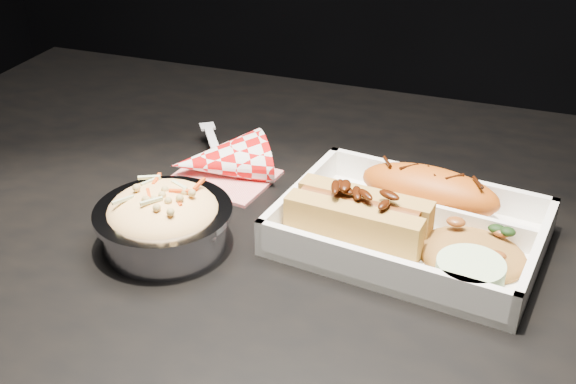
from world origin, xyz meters
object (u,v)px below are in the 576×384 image
at_px(napkin_fork, 219,161).
at_px(hotdog, 359,214).
at_px(dining_table, 310,300).
at_px(foil_coleslaw_cup, 164,219).
at_px(fried_pastry, 429,190).
at_px(food_tray, 410,232).

bearing_deg(napkin_fork, hotdog, 32.04).
distance_m(dining_table, foil_coleslaw_cup, 0.19).
height_order(dining_table, hotdog, hotdog).
relative_size(fried_pastry, hotdog, 1.05).
distance_m(foil_coleslaw_cup, napkin_fork, 0.16).
relative_size(dining_table, fried_pastry, 8.12).
xyz_separation_m(fried_pastry, foil_coleslaw_cup, (-0.23, -0.15, 0.00)).
distance_m(dining_table, fried_pastry, 0.18).
relative_size(dining_table, napkin_fork, 7.53).
bearing_deg(dining_table, fried_pastry, 32.91).
xyz_separation_m(dining_table, fried_pastry, (0.11, 0.07, 0.12)).
bearing_deg(dining_table, foil_coleslaw_cup, -148.59).
distance_m(hotdog, napkin_fork, 0.21).
bearing_deg(napkin_fork, food_tray, 41.03).
bearing_deg(dining_table, napkin_fork, 150.80).
xyz_separation_m(food_tray, hotdog, (-0.05, -0.02, 0.02)).
bearing_deg(fried_pastry, napkin_fork, 177.83).
bearing_deg(dining_table, food_tray, 7.94).
bearing_deg(napkin_fork, foil_coleslaw_cup, -29.00).
bearing_deg(foil_coleslaw_cup, food_tray, 21.99).
bearing_deg(food_tray, foil_coleslaw_cup, -150.40).
bearing_deg(food_tray, hotdog, -149.23).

